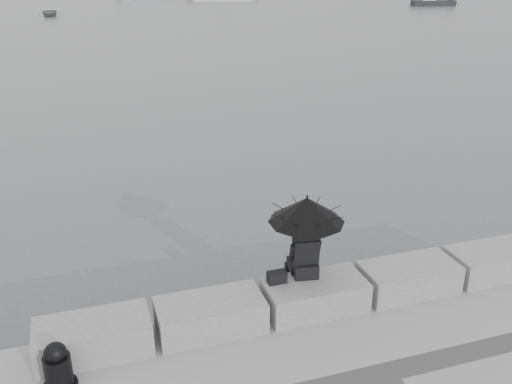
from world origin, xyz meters
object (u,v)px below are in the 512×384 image
object	(u,v)px
seated_person	(307,219)
small_motorboat	(433,3)
mooring_bollard	(58,369)
dinghy	(49,13)

from	to	relation	value
seated_person	small_motorboat	size ratio (longest dim) A/B	0.27
mooring_bollard	small_motorboat	size ratio (longest dim) A/B	0.14
seated_person	mooring_bollard	distance (m)	4.06
small_motorboat	dinghy	size ratio (longest dim) A/B	1.57
seated_person	mooring_bollard	bearing A→B (deg)	-157.85
mooring_bollard	small_motorboat	world-z (taller)	mooring_bollard
seated_person	mooring_bollard	xyz separation A→B (m)	(-3.79, -0.84, -1.21)
mooring_bollard	small_motorboat	bearing A→B (deg)	51.70
small_motorboat	seated_person	bearing A→B (deg)	-114.96
mooring_bollard	dinghy	world-z (taller)	mooring_bollard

